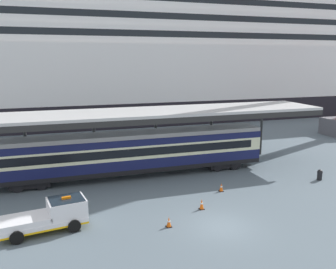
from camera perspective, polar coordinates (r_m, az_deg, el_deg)
ground_plane at (r=24.05m, az=8.48°, el=-14.30°), size 400.00×400.00×0.00m
cruise_ship at (r=71.81m, az=5.45°, el=14.62°), size 156.99×24.25×40.05m
platform_canopy at (r=32.41m, az=-5.88°, el=3.17°), size 36.95×6.19×5.96m
train_carriage at (r=32.66m, az=-5.58°, el=-2.80°), size 24.69×2.81×4.11m
service_truck at (r=24.19m, az=-18.00°, el=-12.04°), size 5.44×2.83×2.02m
traffic_cone_near at (r=29.78m, az=8.48°, el=-8.31°), size 0.36×0.36×0.71m
traffic_cone_mid at (r=26.24m, az=5.39°, el=-10.99°), size 0.36×0.36×0.79m
traffic_cone_far at (r=23.62m, az=0.14°, el=-13.77°), size 0.36×0.36×0.69m
quay_bollard at (r=34.81m, az=23.03°, el=-5.87°), size 0.48×0.48×0.96m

